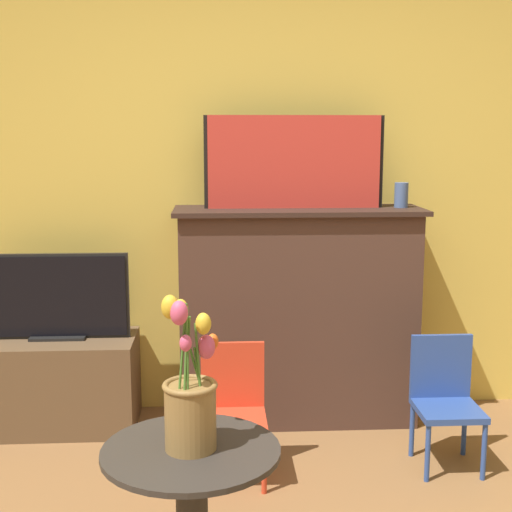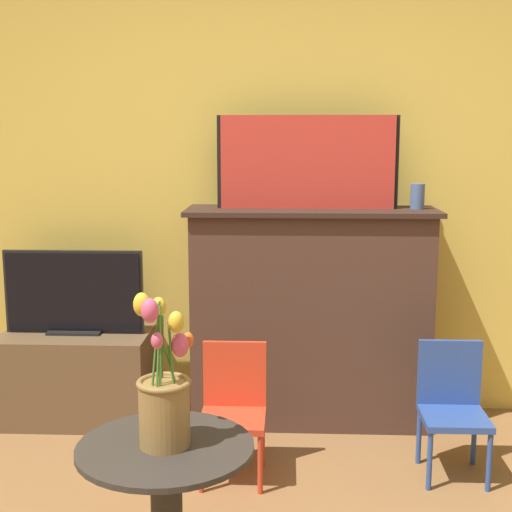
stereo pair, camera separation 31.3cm
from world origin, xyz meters
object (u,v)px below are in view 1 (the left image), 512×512
tv_monitor (57,298)px  vase_tulips (190,400)px  painting (294,162)px  chair_blue (445,395)px  chair_red (233,405)px

tv_monitor → vase_tulips: bearing=-63.3°
painting → tv_monitor: size_ratio=1.25×
painting → chair_blue: bearing=-41.8°
chair_blue → vase_tulips: bearing=-140.9°
chair_blue → vase_tulips: size_ratio=1.16×
chair_red → chair_blue: (1.01, 0.07, 0.00)m
painting → tv_monitor: (-1.26, -0.05, -0.71)m
painting → vase_tulips: (-0.50, -1.55, -0.71)m
tv_monitor → chair_blue: tv_monitor is taller
chair_blue → painting: bearing=138.2°
chair_red → vase_tulips: vase_tulips is taller
chair_red → vase_tulips: 0.97m
painting → chair_red: (-0.34, -0.66, -1.08)m
tv_monitor → chair_blue: size_ratio=1.23×
chair_red → vase_tulips: size_ratio=1.16×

